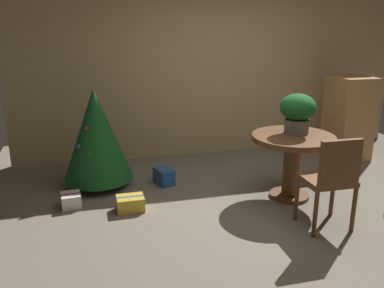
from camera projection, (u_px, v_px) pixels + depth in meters
The scene contains 10 objects.
ground_plane at pixel (273, 211), 4.44m from camera, with size 6.60×6.60×0.00m, color #756B5B.
back_wall_panel at pixel (215, 69), 6.10m from camera, with size 6.00×0.10×2.60m, color tan.
round_dining_table at pixel (292, 152), 4.65m from camera, with size 0.94×0.94×0.76m.
flower_vase at pixel (298, 111), 4.60m from camera, with size 0.40×0.40×0.46m.
wooden_chair_near at pixel (332, 177), 3.91m from camera, with size 0.46×0.41×0.96m.
holiday_tree at pixel (96, 135), 4.96m from camera, with size 0.85×0.85×1.23m.
gift_box_blue at pixel (164, 176), 5.16m from camera, with size 0.26×0.32×0.20m.
gift_box_cream at pixel (71, 200), 4.53m from camera, with size 0.23×0.25×0.15m.
gift_box_gold at pixel (130, 203), 4.45m from camera, with size 0.30×0.23×0.16m.
wooden_cabinet at pixel (348, 118), 6.02m from camera, with size 0.54×0.61×1.23m.
Camera 1 is at (-1.85, -3.69, 2.00)m, focal length 38.01 mm.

